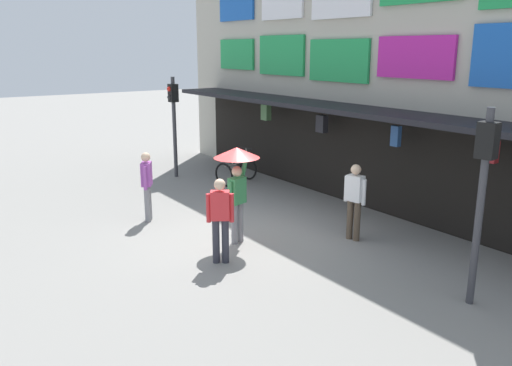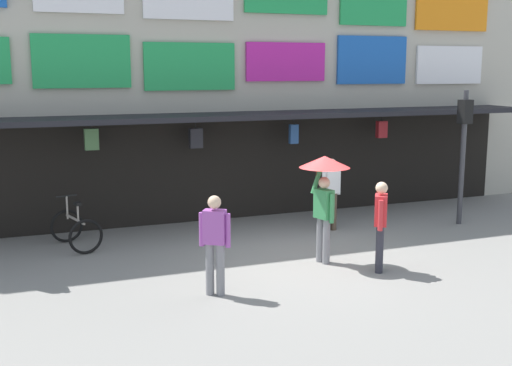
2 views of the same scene
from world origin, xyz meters
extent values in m
plane|color=gray|center=(0.00, 0.00, 0.00)|extent=(80.00, 80.00, 0.00)
cube|color=#B2AD9E|center=(0.00, 4.60, 4.00)|extent=(18.00, 1.20, 8.00)
cube|color=black|center=(0.00, 3.30, 2.60)|extent=(15.30, 1.40, 0.12)
cube|color=green|center=(3.69, 3.95, 5.40)|extent=(1.95, 0.08, 1.23)
cube|color=orange|center=(6.15, 3.95, 5.40)|extent=(2.32, 0.08, 1.37)
cube|color=green|center=(-3.69, 3.95, 3.85)|extent=(2.13, 0.08, 1.17)
cube|color=green|center=(-1.23, 3.95, 3.74)|extent=(2.19, 0.08, 1.10)
cube|color=#B71E93|center=(1.23, 3.95, 3.86)|extent=(2.11, 0.08, 0.94)
cube|color=blue|center=(3.69, 3.95, 3.91)|extent=(2.03, 0.08, 1.23)
cube|color=white|center=(6.15, 3.95, 3.79)|extent=(2.13, 0.08, 1.02)
cylinder|color=black|center=(-3.63, 3.35, 2.48)|extent=(0.02, 0.02, 0.13)
cube|color=#477042|center=(-3.63, 3.35, 2.18)|extent=(0.30, 0.18, 0.46)
cylinder|color=black|center=(-1.26, 3.47, 2.44)|extent=(0.02, 0.02, 0.21)
cube|color=#232328|center=(-1.26, 3.47, 2.10)|extent=(0.30, 0.18, 0.46)
cylinder|color=black|center=(1.24, 3.48, 2.44)|extent=(0.02, 0.02, 0.20)
cube|color=#2D5693|center=(1.24, 3.48, 2.11)|extent=(0.21, 0.13, 0.47)
cylinder|color=black|center=(3.66, 3.34, 2.45)|extent=(0.02, 0.02, 0.18)
cube|color=maroon|center=(3.66, 3.34, 2.15)|extent=(0.26, 0.16, 0.43)
cube|color=black|center=(0.00, 3.98, 1.25)|extent=(15.30, 0.04, 2.50)
cylinder|color=#38383D|center=(4.71, 1.42, 1.60)|extent=(0.12, 0.12, 3.20)
cube|color=black|center=(4.71, 1.42, 2.70)|extent=(0.31, 0.28, 0.56)
sphere|color=red|center=(4.69, 1.55, 2.83)|extent=(0.15, 0.15, 0.15)
sphere|color=black|center=(4.69, 1.55, 2.57)|extent=(0.15, 0.15, 0.15)
torus|color=black|center=(-4.26, 3.11, 0.36)|extent=(0.71, 0.24, 0.72)
torus|color=black|center=(-3.98, 2.05, 0.36)|extent=(0.71, 0.24, 0.72)
cylinder|color=#A3998E|center=(-4.12, 2.58, 0.61)|extent=(0.30, 0.97, 0.05)
cylinder|color=#A3998E|center=(-4.08, 2.42, 0.78)|extent=(0.04, 0.04, 0.35)
cube|color=black|center=(-4.08, 2.42, 0.97)|extent=(0.15, 0.22, 0.06)
cylinder|color=#A3998E|center=(-4.24, 3.03, 0.78)|extent=(0.04, 0.04, 0.50)
cylinder|color=black|center=(-4.24, 3.03, 1.03)|extent=(0.43, 0.15, 0.04)
cylinder|color=gray|center=(-2.34, -1.11, 0.44)|extent=(0.14, 0.14, 0.88)
cylinder|color=gray|center=(-2.19, -1.20, 0.44)|extent=(0.14, 0.14, 0.88)
cube|color=#9E4CA8|center=(-2.27, -1.15, 1.16)|extent=(0.42, 0.38, 0.56)
sphere|color=beige|center=(-2.27, -1.15, 1.57)|extent=(0.22, 0.22, 0.22)
cylinder|color=#9E4CA8|center=(-2.45, -1.04, 1.11)|extent=(0.09, 0.09, 0.56)
cylinder|color=#9E4CA8|center=(-2.08, -1.27, 1.11)|extent=(0.09, 0.09, 0.56)
cylinder|color=#2D2D38|center=(0.98, -0.98, 0.44)|extent=(0.14, 0.14, 0.88)
cylinder|color=#2D2D38|center=(0.89, -1.13, 0.44)|extent=(0.14, 0.14, 0.88)
cube|color=red|center=(0.93, -1.05, 1.16)|extent=(0.38, 0.42, 0.56)
sphere|color=beige|center=(0.93, -1.05, 1.57)|extent=(0.22, 0.22, 0.22)
cylinder|color=red|center=(1.06, -0.87, 1.11)|extent=(0.09, 0.09, 0.56)
cylinder|color=red|center=(0.81, -1.24, 1.11)|extent=(0.09, 0.09, 0.56)
cylinder|color=brown|center=(1.60, 1.98, 0.44)|extent=(0.14, 0.14, 0.88)
cylinder|color=brown|center=(1.42, 1.94, 0.44)|extent=(0.14, 0.14, 0.88)
cube|color=white|center=(1.51, 1.96, 1.16)|extent=(0.40, 0.29, 0.56)
sphere|color=beige|center=(1.51, 1.96, 1.57)|extent=(0.22, 0.22, 0.22)
cylinder|color=white|center=(1.72, 2.01, 1.11)|extent=(0.09, 0.09, 0.56)
cylinder|color=white|center=(1.29, 1.92, 1.11)|extent=(0.09, 0.09, 0.56)
cylinder|color=gray|center=(0.24, -0.28, 0.44)|extent=(0.14, 0.14, 0.88)
cylinder|color=gray|center=(0.19, -0.11, 0.44)|extent=(0.14, 0.14, 0.88)
cube|color=#388E51|center=(0.21, -0.20, 1.16)|extent=(0.31, 0.41, 0.56)
sphere|color=beige|center=(0.21, -0.20, 1.57)|extent=(0.22, 0.22, 0.22)
cylinder|color=#388E51|center=(0.27, -0.41, 1.11)|extent=(0.09, 0.09, 0.56)
cylinder|color=#388E51|center=(0.15, 0.01, 1.56)|extent=(0.23, 0.09, 0.48)
cylinder|color=#4C3823|center=(0.15, 0.01, 1.67)|extent=(0.02, 0.02, 0.55)
cone|color=red|center=(0.21, -0.20, 1.97)|extent=(0.96, 0.96, 0.22)
camera|label=1|loc=(9.07, -5.92, 4.04)|focal=36.54mm
camera|label=2|loc=(-5.29, -10.82, 3.71)|focal=44.89mm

